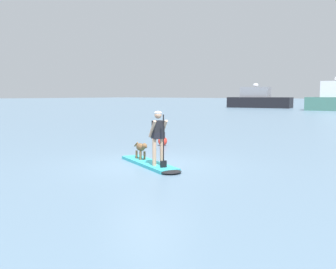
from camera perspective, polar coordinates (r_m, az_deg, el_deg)
ground_plane at (r=12.26m, az=-2.93°, el=-4.57°), size 400.00×400.00×0.00m
paddleboard at (r=12.05m, az=-2.48°, el=-4.51°), size 3.27×1.89×0.10m
person_paddler at (r=11.48m, az=-1.45°, el=0.06°), size 0.68×0.60×1.65m
dog at (r=12.71m, az=-4.06°, el=-2.01°), size 0.94×0.46×0.57m
moored_boat_starboard at (r=66.93m, az=13.40°, el=5.07°), size 10.97×5.33×4.14m
marker_buoy at (r=16.79m, az=-0.81°, el=-0.98°), size 0.41×0.41×0.91m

